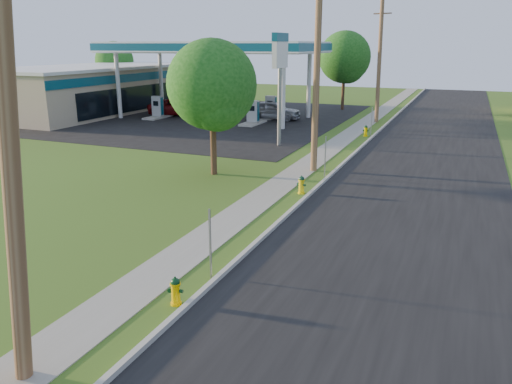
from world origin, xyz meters
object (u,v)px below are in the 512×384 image
tree_back (115,62)px  car_red (179,107)px  utility_pole_near (8,133)px  hydrant_far (366,131)px  fuel_pump_ne (253,115)px  tree_verge (213,89)px  tree_lot (345,59)px  fuel_pump_nw (158,110)px  fuel_pump_sw (182,105)px  hydrant_near (176,291)px  utility_pole_far (379,62)px  utility_pole_mid (317,71)px  car_silver (273,110)px  price_pylon (280,57)px  hydrant_mid (301,185)px  fuel_pump_se (271,110)px

tree_back → car_red: size_ratio=1.19×
utility_pole_near → hydrant_far: 29.32m
fuel_pump_ne → tree_verge: size_ratio=0.49×
tree_lot → car_red: size_ratio=1.36×
fuel_pump_nw → tree_back: 17.52m
fuel_pump_sw → hydrant_near: 36.56m
utility_pole_far → fuel_pump_nw: (-17.90, -5.00, -4.08)m
utility_pole_mid → tree_lot: size_ratio=1.31×
fuel_pump_sw → tree_lot: bearing=30.4°
hydrant_far → car_red: car_red is taller
tree_lot → hydrant_far: size_ratio=9.41×
utility_pole_mid → car_silver: (-8.35, 16.16, -4.16)m
tree_back → hydrant_far: bearing=-22.9°
utility_pole_near → tree_back: size_ratio=1.45×
fuel_pump_ne → car_silver: fuel_pump_ne is taller
fuel_pump_nw → tree_lot: bearing=41.4°
car_red → price_pylon: bearing=-147.2°
tree_verge → car_silver: size_ratio=1.39×
hydrant_mid → utility_pole_far: bearing=91.7°
fuel_pump_se → price_pylon: price_pylon is taller
price_pylon → car_silver: (-4.45, 10.66, -4.64)m
fuel_pump_ne → tree_lot: bearing=69.1°
hydrant_mid → hydrant_far: size_ratio=1.02×
utility_pole_mid → fuel_pump_ne: size_ratio=3.06×
utility_pole_mid → price_pylon: 6.76m
utility_pole_near → tree_back: bearing=126.2°
tree_back → hydrant_mid: size_ratio=8.11×
hydrant_far → car_silver: 10.29m
utility_pole_mid → tree_back: utility_pole_mid is taller
hydrant_near → tree_lot: bearing=97.4°
fuel_pump_ne → tree_lot: size_ratio=0.43×
car_silver → price_pylon: bearing=-159.0°
car_red → tree_verge: bearing=-165.1°
tree_verge → tree_back: (-26.62, 26.85, 0.04)m
utility_pole_near → utility_pole_far: size_ratio=1.00×
fuel_pump_ne → hydrant_mid: bearing=-60.8°
fuel_pump_se → car_red: (-8.21, -1.77, 0.04)m
fuel_pump_sw → price_pylon: bearing=-39.4°
hydrant_near → car_red: car_red is taller
fuel_pump_se → hydrant_far: (9.43, -6.02, -0.33)m
fuel_pump_nw → hydrant_near: bearing=-55.8°
utility_pole_near → car_red: bearing=117.2°
utility_pole_mid → tree_verge: size_ratio=1.51×
fuel_pump_nw → tree_lot: (13.55, 11.95, 4.10)m
fuel_pump_se → car_silver: 1.00m
fuel_pump_nw → hydrant_far: 18.54m
fuel_pump_nw → hydrant_mid: fuel_pump_nw is taller
utility_pole_near → price_pylon: utility_pole_near is taller
fuel_pump_se → car_silver: bearing=-56.8°
fuel_pump_sw → hydrant_far: 19.39m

